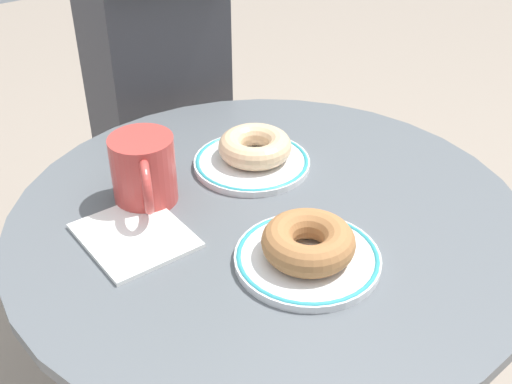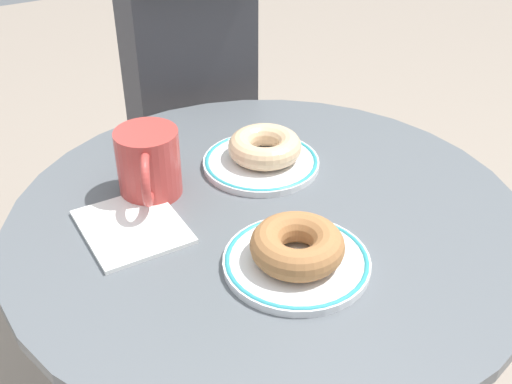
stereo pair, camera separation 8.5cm
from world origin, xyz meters
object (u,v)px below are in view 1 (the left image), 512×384
paper_napkin (135,236)px  coffee_mug (144,171)px  plate_right (307,258)px  donut_cinnamon (308,242)px  donut_glazed (255,146)px  plate_left (252,162)px  person_figure (143,7)px  cafe_table (267,317)px

paper_napkin → coffee_mug: 0.10m
plate_right → donut_cinnamon: size_ratio=1.58×
donut_cinnamon → coffee_mug: bearing=-157.4°
donut_glazed → paper_napkin: size_ratio=0.77×
plate_left → donut_cinnamon: 0.24m
donut_glazed → coffee_mug: 0.18m
plate_left → paper_napkin: bearing=-76.0°
donut_glazed → donut_cinnamon: size_ratio=0.98×
coffee_mug → plate_right: bearing=22.6°
donut_cinnamon → plate_left: bearing=161.3°
paper_napkin → coffee_mug: bearing=141.5°
plate_right → paper_napkin: size_ratio=1.25×
plate_left → donut_cinnamon: donut_cinnamon is taller
plate_left → plate_right: size_ratio=0.98×
paper_napkin → plate_left: bearing=104.0°
plate_right → coffee_mug: (-0.23, -0.10, 0.04)m
person_figure → plate_left: bearing=-8.0°
donut_cinnamon → coffee_mug: (-0.23, -0.10, 0.02)m
plate_left → coffee_mug: coffee_mug is taller
cafe_table → person_figure: person_figure is taller
cafe_table → donut_glazed: size_ratio=6.39×
person_figure → donut_cinnamon: bearing=-11.7°
donut_cinnamon → donut_glazed: bearing=159.6°
person_figure → cafe_table: bearing=-11.5°
donut_glazed → person_figure: person_figure is taller
cafe_table → plate_right: 0.23m
donut_glazed → person_figure: 0.46m
cafe_table → paper_napkin: 0.27m
plate_left → person_figure: person_figure is taller
donut_glazed → person_figure: size_ratio=0.07×
cafe_table → plate_left: size_ratio=4.04×
plate_left → person_figure: bearing=172.0°
cafe_table → coffee_mug: coffee_mug is taller
plate_right → plate_left: bearing=161.3°
paper_napkin → donut_cinnamon: bearing=41.7°
coffee_mug → cafe_table: bearing=45.1°
donut_glazed → plate_right: bearing=-20.4°
donut_cinnamon → plate_right: bearing=0.0°
cafe_table → donut_glazed: donut_glazed is taller
plate_left → donut_glazed: size_ratio=1.58×
plate_right → donut_glazed: 0.24m
donut_cinnamon → person_figure: bearing=168.3°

